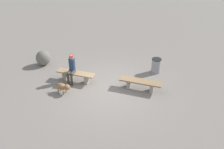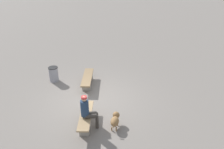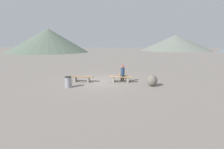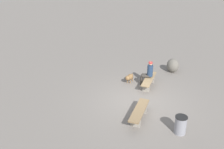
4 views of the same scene
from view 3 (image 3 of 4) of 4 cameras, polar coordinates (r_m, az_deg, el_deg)
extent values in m
cube|color=gray|center=(12.97, -4.22, -2.48)|extent=(210.00, 210.00, 0.06)
cube|color=gray|center=(13.09, -12.67, -1.60)|extent=(0.16, 0.39, 0.38)
cube|color=gray|center=(12.77, -8.25, -1.76)|extent=(0.16, 0.39, 0.38)
cube|color=#8C704C|center=(12.88, -10.52, -0.71)|extent=(1.89, 0.56, 0.06)
cube|color=gray|center=(12.66, 0.52, -1.71)|extent=(0.17, 0.35, 0.40)
cube|color=gray|center=(12.58, 5.51, -1.84)|extent=(0.17, 0.35, 0.40)
cube|color=#A3845B|center=(12.56, 3.02, -0.76)|extent=(1.84, 0.53, 0.05)
cylinder|color=navy|center=(12.47, 3.71, 1.03)|extent=(0.29, 0.29, 0.60)
sphere|color=#D8A87F|center=(12.41, 3.73, 2.79)|extent=(0.19, 0.19, 0.19)
cylinder|color=red|center=(12.41, 3.74, 3.03)|extent=(0.20, 0.20, 0.07)
cylinder|color=#38332D|center=(12.73, 4.00, -0.14)|extent=(0.17, 0.42, 0.15)
cylinder|color=#38332D|center=(12.99, 3.93, -1.12)|extent=(0.11, 0.11, 0.53)
cylinder|color=#38332D|center=(12.72, 3.28, -0.14)|extent=(0.17, 0.42, 0.15)
cylinder|color=#38332D|center=(12.98, 3.23, -1.12)|extent=(0.11, 0.11, 0.53)
ellipsoid|color=olive|center=(13.60, 4.10, -0.46)|extent=(0.53, 0.40, 0.30)
sphere|color=olive|center=(13.65, 2.87, -0.15)|extent=(0.25, 0.25, 0.25)
cylinder|color=olive|center=(13.60, 3.39, -1.40)|extent=(0.04, 0.04, 0.15)
cylinder|color=olive|center=(13.75, 3.55, -1.26)|extent=(0.04, 0.04, 0.15)
cylinder|color=olive|center=(13.53, 4.65, -1.48)|extent=(0.04, 0.04, 0.15)
cylinder|color=olive|center=(13.69, 4.79, -1.34)|extent=(0.04, 0.04, 0.15)
cylinder|color=olive|center=(13.53, 5.26, -0.34)|extent=(0.12, 0.06, 0.15)
cylinder|color=gray|center=(11.46, -14.96, -2.63)|extent=(0.44, 0.44, 0.71)
cylinder|color=black|center=(11.38, -15.05, -0.83)|extent=(0.47, 0.47, 0.03)
ellipsoid|color=#6B665B|center=(11.74, 13.82, -2.04)|extent=(0.99, 0.98, 0.79)
cone|color=#566656|center=(58.82, -21.20, 10.97)|extent=(25.89, 25.89, 7.67)
cone|color=slate|center=(73.00, 21.08, 10.26)|extent=(28.25, 28.25, 6.28)
camera|label=1|loc=(22.30, -8.03, 19.60)|focal=40.65mm
camera|label=2|loc=(14.80, 32.89, 19.12)|focal=37.50mm
camera|label=4|loc=(16.62, -47.07, 19.09)|focal=42.04mm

